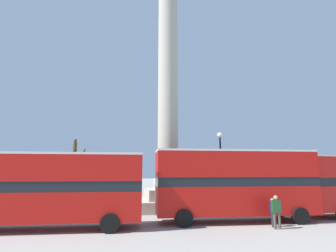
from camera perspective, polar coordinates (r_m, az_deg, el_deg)
ground_plane at (r=22.81m, az=0.00°, el=-17.75°), size 200.00×200.00×0.00m
monument_column at (r=23.38m, az=0.00°, el=4.95°), size 5.03×5.03×24.35m
bus_a at (r=17.75m, az=14.32°, el=-11.70°), size 10.27×3.36×4.48m
bus_c at (r=16.42m, az=-25.32°, el=-11.81°), size 10.92×3.40×4.15m
equestrian_statue at (r=25.42m, az=-20.05°, el=-12.42°), size 4.17×3.89×6.10m
street_lamp at (r=21.82m, az=11.44°, el=-8.49°), size 0.43×0.43×6.30m
pedestrian_near_lamp at (r=16.40m, az=22.52°, el=-16.48°), size 0.50×0.27×1.80m
pedestrian_by_plinth at (r=16.98m, az=21.89°, el=-16.84°), size 0.43×0.38×1.59m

